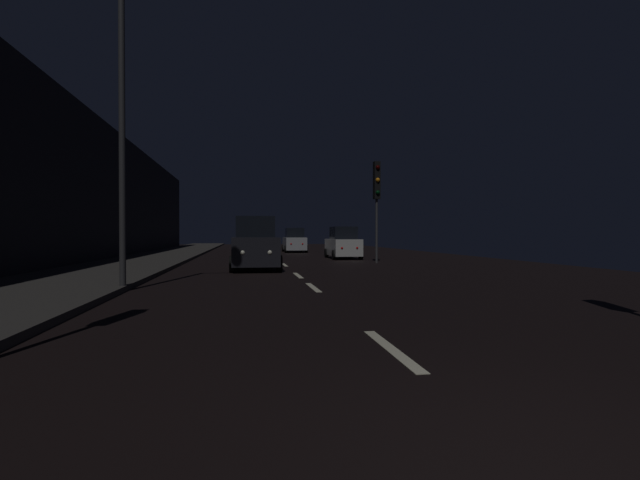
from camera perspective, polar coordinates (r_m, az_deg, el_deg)
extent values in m
cube|color=black|center=(27.40, -5.13, -2.39)|extent=(26.52, 84.00, 0.02)
cube|color=#33302D|center=(27.82, -19.80, -2.21)|extent=(4.40, 84.00, 0.15)
cube|color=black|center=(25.15, -27.21, 5.87)|extent=(0.80, 63.00, 7.54)
cube|color=beige|center=(6.25, 8.60, -12.90)|extent=(0.16, 2.20, 0.01)
cube|color=beige|center=(13.06, -0.84, -5.75)|extent=(0.16, 2.20, 0.01)
cube|color=beige|center=(16.83, -2.69, -4.29)|extent=(0.16, 2.20, 0.01)
cube|color=beige|center=(22.59, -4.30, -3.01)|extent=(0.16, 2.20, 0.01)
cube|color=beige|center=(31.56, -5.64, -1.95)|extent=(0.16, 2.20, 0.01)
cylinder|color=#38383A|center=(24.17, 6.86, 1.08)|extent=(0.12, 0.12, 3.26)
cube|color=black|center=(24.32, 6.87, 7.17)|extent=(0.32, 0.35, 1.90)
sphere|color=black|center=(24.23, 7.00, 8.71)|extent=(0.22, 0.22, 0.22)
sphere|color=orange|center=(24.16, 7.00, 7.22)|extent=(0.22, 0.22, 0.22)
sphere|color=black|center=(24.09, 6.99, 5.72)|extent=(0.22, 0.22, 0.22)
cylinder|color=#2D2D30|center=(13.35, -22.81, 11.70)|extent=(0.16, 0.16, 8.07)
cube|color=black|center=(19.85, -7.85, -1.28)|extent=(1.83, 4.27, 1.12)
cube|color=black|center=(19.99, -7.87, 1.57)|extent=(1.56, 2.14, 0.85)
cylinder|color=black|center=(18.41, -4.96, -2.87)|extent=(0.22, 0.65, 0.65)
cylinder|color=black|center=(18.38, -10.56, -2.88)|extent=(0.22, 0.65, 0.65)
cylinder|color=black|center=(21.39, -5.52, -2.37)|extent=(0.22, 0.65, 0.65)
cylinder|color=black|center=(21.36, -10.34, -2.38)|extent=(0.22, 0.65, 0.65)
sphere|color=white|center=(17.77, -6.09, -1.51)|extent=(0.18, 0.18, 0.18)
sphere|color=white|center=(17.75, -9.34, -1.51)|extent=(0.18, 0.18, 0.18)
sphere|color=red|center=(21.95, -6.65, -1.08)|extent=(0.18, 0.18, 0.18)
sphere|color=red|center=(21.93, -9.28, -1.09)|extent=(0.18, 0.18, 0.18)
cube|color=silver|center=(28.44, 2.78, -0.87)|extent=(1.59, 3.72, 0.97)
cube|color=black|center=(28.30, 2.84, 0.86)|extent=(1.35, 1.86, 0.74)
cylinder|color=black|center=(29.59, 0.78, -1.59)|extent=(0.19, 0.57, 0.57)
cylinder|color=black|center=(29.89, 3.74, -1.57)|extent=(0.19, 0.57, 0.57)
cylinder|color=black|center=(27.03, 1.72, -1.81)|extent=(0.19, 0.57, 0.57)
cylinder|color=black|center=(27.36, 4.94, -1.78)|extent=(0.19, 0.57, 0.57)
sphere|color=slate|center=(30.15, 1.26, -0.78)|extent=(0.16, 0.16, 0.16)
sphere|color=slate|center=(30.32, 2.89, -0.77)|extent=(0.16, 0.16, 0.16)
sphere|color=red|center=(26.57, 2.66, -0.99)|extent=(0.16, 0.16, 0.16)
sphere|color=red|center=(26.76, 4.49, -0.97)|extent=(0.16, 0.16, 0.16)
cube|color=#A5A8AD|center=(38.54, -3.12, -0.43)|extent=(1.64, 3.82, 1.00)
cube|color=black|center=(38.39, -3.10, 0.89)|extent=(1.39, 1.91, 0.76)
cylinder|color=black|center=(39.80, -4.47, -0.99)|extent=(0.20, 0.58, 0.58)
cylinder|color=black|center=(39.96, -2.17, -0.98)|extent=(0.20, 0.58, 0.58)
cylinder|color=black|center=(37.14, -4.14, -1.11)|extent=(0.20, 0.58, 0.58)
cylinder|color=black|center=(37.31, -1.69, -1.10)|extent=(0.20, 0.58, 0.58)
sphere|color=slate|center=(40.36, -4.03, -0.38)|extent=(0.16, 0.16, 0.16)
sphere|color=slate|center=(40.44, -2.76, -0.37)|extent=(0.16, 0.16, 0.16)
sphere|color=red|center=(36.63, -3.52, -0.49)|extent=(0.16, 0.16, 0.16)
sphere|color=red|center=(36.73, -2.13, -0.48)|extent=(0.16, 0.16, 0.16)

